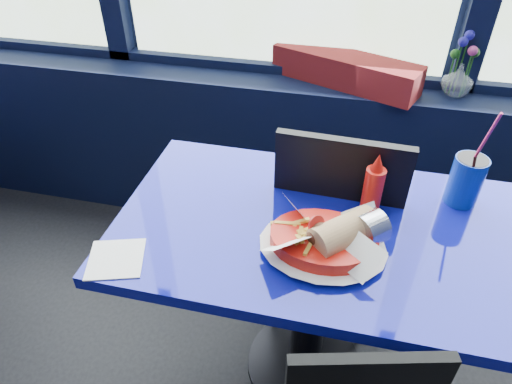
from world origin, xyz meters
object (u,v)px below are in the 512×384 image
Objects in this scene: food_basket at (326,239)px; ketchup_bottle at (373,189)px; chair_near_back at (333,218)px; flower_vase at (459,76)px; soda_cup at (466,179)px; planter_box at (345,70)px; near_table at (315,267)px.

ketchup_bottle is at bearing 38.95° from food_basket.
chair_near_back is 0.45m from food_basket.
flower_vase is at bearing 68.46° from ketchup_bottle.
food_basket is (-0.43, -0.98, -0.09)m from flower_vase.
food_basket is at bearing -113.47° from flower_vase.
chair_near_back is at bearing 170.59° from soda_cup.
planter_box is (-0.04, 0.61, 0.31)m from chair_near_back.
soda_cup is at bearing 25.16° from ketchup_bottle.
near_table is 5.59× the size of ketchup_bottle.
planter_box is 0.79m from soda_cup.
ketchup_bottle is at bearing -154.84° from soda_cup.
near_table is 4.60× the size of flower_vase.
planter_box is at bearing 179.58° from flower_vase.
flower_vase is 1.22× the size of ketchup_bottle.
planter_box is (-0.01, 0.88, 0.30)m from near_table.
food_basket is at bearing -66.22° from planter_box.
food_basket is 1.75× the size of ketchup_bottle.
near_table is 3.20× the size of food_basket.
chair_near_back is 1.50× the size of planter_box.
chair_near_back is at bearing 68.76° from food_basket.
ketchup_bottle is at bearing 120.32° from chair_near_back.
planter_box is 0.46m from flower_vase.
near_table is at bearing -117.13° from flower_vase.
soda_cup is (-0.04, -0.67, -0.05)m from flower_vase.
ketchup_bottle reaches higher than planter_box.
flower_vase is at bearing 62.87° from near_table.
food_basket is at bearing 90.91° from chair_near_back.
soda_cup reaches higher than near_table.
planter_box is 1.93× the size of soda_cup.
food_basket is at bearing -75.88° from near_table.
flower_vase reaches higher than planter_box.
planter_box is at bearing 100.12° from ketchup_bottle.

